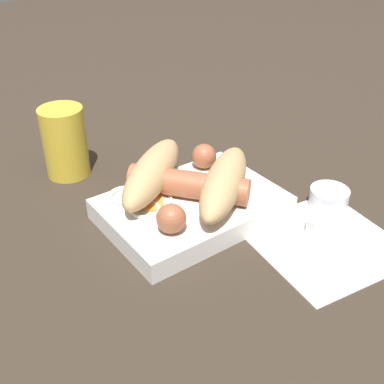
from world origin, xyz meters
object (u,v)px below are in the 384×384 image
object	(u,v)px
food_tray	(192,208)
condiment_cup_near	(328,228)
drink_glass	(65,142)
bread_roll	(188,177)
condiment_cup_far	(329,200)
sausage	(189,184)

from	to	relation	value
food_tray	condiment_cup_near	distance (m)	0.17
drink_glass	bread_roll	bearing A→B (deg)	115.03
food_tray	condiment_cup_far	xyz separation A→B (m)	(-0.16, 0.09, -0.00)
drink_glass	condiment_cup_near	bearing A→B (deg)	119.80
sausage	drink_glass	bearing A→B (deg)	-66.55
condiment_cup_near	bread_roll	bearing A→B (deg)	-54.81
drink_glass	condiment_cup_far	bearing A→B (deg)	129.72
sausage	drink_glass	size ratio (longest dim) A/B	1.50
bread_roll	drink_glass	xyz separation A→B (m)	(0.09, -0.18, 0.00)
food_tray	bread_roll	size ratio (longest dim) A/B	0.98
condiment_cup_near	condiment_cup_far	bearing A→B (deg)	-140.71
bread_roll	drink_glass	bearing A→B (deg)	-64.97
drink_glass	sausage	bearing A→B (deg)	113.45
condiment_cup_far	drink_glass	world-z (taller)	drink_glass
sausage	condiment_cup_near	bearing A→B (deg)	127.39
condiment_cup_far	drink_glass	bearing A→B (deg)	-50.28
condiment_cup_near	condiment_cup_far	xyz separation A→B (m)	(-0.05, -0.04, 0.00)
bread_roll	condiment_cup_far	distance (m)	0.19
food_tray	condiment_cup_far	size ratio (longest dim) A/B	4.29
food_tray	condiment_cup_near	size ratio (longest dim) A/B	4.29
bread_roll	drink_glass	distance (m)	0.20
condiment_cup_near	drink_glass	size ratio (longest dim) A/B	0.50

